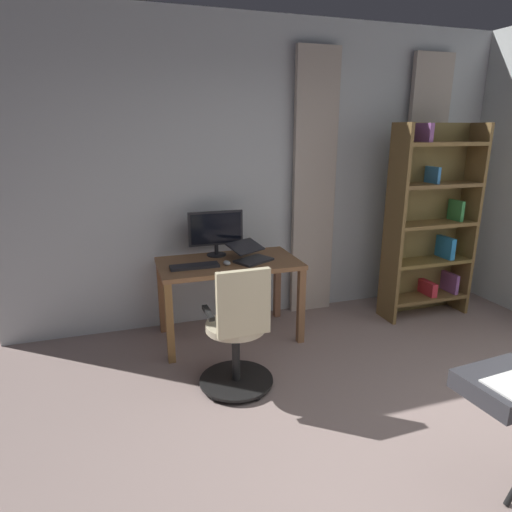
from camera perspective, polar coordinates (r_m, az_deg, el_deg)
name	(u,v)px	position (r m, az deg, el deg)	size (l,w,h in m)	color
back_room_partition	(267,175)	(4.38, 1.51, 10.54)	(5.09, 0.10, 2.87)	silver
curtain_left_panel	(422,183)	(5.15, 20.86, 8.96)	(0.46, 0.06, 2.62)	#C1B2A4
curtain_right_panel	(314,187)	(4.47, 7.59, 8.90)	(0.45, 0.06, 2.62)	#C1B2A4
desk	(229,272)	(3.93, -3.56, -2.14)	(1.25, 0.68, 0.74)	#90613D
office_chair	(238,335)	(3.19, -2.36, -10.29)	(0.56, 0.56, 0.98)	black
computer_monitor	(216,230)	(4.04, -5.28, 3.37)	(0.51, 0.18, 0.42)	#232328
computer_keyboard	(195,266)	(3.75, -8.04, -1.33)	(0.42, 0.13, 0.02)	#232328
laptop	(251,255)	(3.90, -0.72, 0.10)	(0.43, 0.42, 0.16)	#232328
computer_mouse	(227,263)	(3.79, -3.84, -0.91)	(0.06, 0.10, 0.04)	#B7BCC1
bookshelf	(429,224)	(4.74, 21.71, 3.95)	(0.92, 0.30, 1.94)	brown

